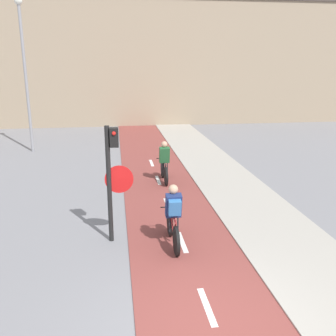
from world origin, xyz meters
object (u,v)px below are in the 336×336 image
Objects in this scene: street_lamp_far at (24,61)px; cyclist_far at (164,164)px; traffic_light_pole at (112,171)px; cyclist_near at (173,217)px.

street_lamp_far is 8.92m from cyclist_far.
traffic_light_pole is 11.30m from street_lamp_far.
cyclist_near is at bearing -95.09° from cyclist_far.
cyclist_near reaches higher than cyclist_far.
cyclist_near is 4.99m from cyclist_far.
cyclist_far is at bearing 84.91° from cyclist_near.
street_lamp_far is 4.15× the size of cyclist_near.
cyclist_far is (0.44, 4.97, -0.04)m from cyclist_near.
street_lamp_far is at bearing 116.31° from cyclist_near.
street_lamp_far is at bearing 134.88° from cyclist_far.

